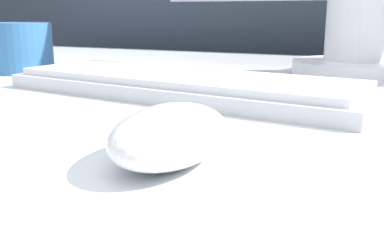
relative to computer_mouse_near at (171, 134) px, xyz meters
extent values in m
cube|color=#333D4C|center=(0.03, 0.88, -0.22)|extent=(5.00, 0.03, 1.06)
ellipsoid|color=white|center=(0.00, 0.00, 0.00)|extent=(0.07, 0.11, 0.03)
cube|color=silver|center=(-0.09, 0.21, -0.01)|extent=(0.43, 0.19, 0.02)
cube|color=silver|center=(-0.09, 0.21, 0.00)|extent=(0.40, 0.17, 0.01)
cylinder|color=white|center=(0.07, 0.48, -0.01)|extent=(0.18, 0.18, 0.02)
cylinder|color=white|center=(0.07, 0.48, 0.05)|extent=(0.09, 0.09, 0.10)
cylinder|color=teal|center=(-0.40, 0.29, 0.02)|extent=(0.10, 0.10, 0.08)
camera|label=1|loc=(0.12, -0.24, 0.07)|focal=42.00mm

